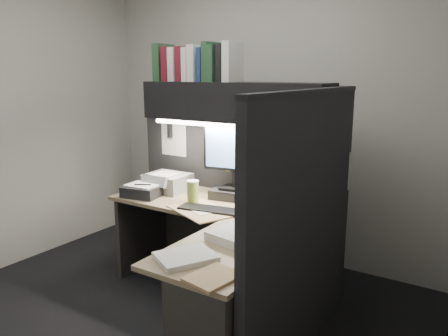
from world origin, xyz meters
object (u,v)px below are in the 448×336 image
(overhead_shelf, at_px, (233,102))
(printer, at_px, (167,182))
(telephone, at_px, (285,199))
(keyboard, at_px, (209,209))
(monitor, at_px, (236,170))
(notebook_stack, at_px, (143,191))
(desk, at_px, (211,274))
(coffee_cup, at_px, (193,192))

(overhead_shelf, xyz_separation_m, printer, (-0.59, -0.11, -0.70))
(telephone, bearing_deg, keyboard, -143.35)
(printer, bearing_deg, overhead_shelf, 8.32)
(overhead_shelf, distance_m, telephone, 0.85)
(monitor, relative_size, notebook_stack, 2.03)
(desk, height_order, notebook_stack, notebook_stack)
(coffee_cup, distance_m, notebook_stack, 0.47)
(coffee_cup, xyz_separation_m, notebook_stack, (-0.46, -0.07, -0.04))
(overhead_shelf, relative_size, notebook_stack, 5.32)
(overhead_shelf, height_order, notebook_stack, overhead_shelf)
(overhead_shelf, height_order, monitor, overhead_shelf)
(telephone, bearing_deg, notebook_stack, -169.49)
(monitor, xyz_separation_m, keyboard, (-0.00, -0.38, -0.22))
(coffee_cup, height_order, notebook_stack, coffee_cup)
(printer, relative_size, notebook_stack, 1.21)
(overhead_shelf, distance_m, monitor, 0.54)
(desk, bearing_deg, overhead_shelf, 111.79)
(overhead_shelf, relative_size, coffee_cup, 9.26)
(overhead_shelf, xyz_separation_m, keyboard, (0.04, -0.40, -0.76))
(keyboard, xyz_separation_m, coffee_cup, (-0.22, 0.10, 0.07))
(keyboard, bearing_deg, printer, 145.27)
(keyboard, xyz_separation_m, telephone, (0.41, 0.42, 0.04))
(overhead_shelf, distance_m, keyboard, 0.86)
(telephone, relative_size, coffee_cup, 1.50)
(overhead_shelf, height_order, telephone, overhead_shelf)
(telephone, xyz_separation_m, printer, (-1.04, -0.13, 0.02))
(telephone, height_order, coffee_cup, coffee_cup)
(desk, relative_size, printer, 4.82)
(keyboard, distance_m, printer, 0.70)
(telephone, distance_m, coffee_cup, 0.71)
(monitor, distance_m, notebook_stack, 0.79)
(monitor, distance_m, coffee_cup, 0.39)
(monitor, xyz_separation_m, notebook_stack, (-0.69, -0.35, -0.19))
(monitor, height_order, keyboard, monitor)
(coffee_cup, distance_m, printer, 0.45)
(overhead_shelf, xyz_separation_m, coffee_cup, (-0.18, -0.29, -0.69))
(desk, relative_size, monitor, 2.87)
(overhead_shelf, relative_size, monitor, 2.62)
(keyboard, xyz_separation_m, printer, (-0.63, 0.29, 0.06))
(desk, height_order, coffee_cup, coffee_cup)
(printer, bearing_deg, coffee_cup, -26.34)
(monitor, relative_size, printer, 1.68)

